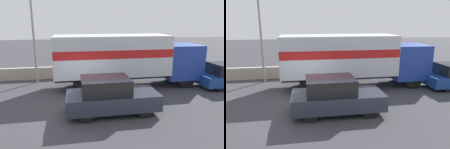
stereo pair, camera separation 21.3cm
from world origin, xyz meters
TOP-DOWN VIEW (x-y plane):
  - ground_plane at (0.00, 0.00)m, footprint 80.00×80.00m
  - stone_wall_backdrop at (0.00, 6.03)m, footprint 60.00×0.35m
  - street_lamp at (-2.97, 5.15)m, footprint 0.56×0.28m
  - box_truck at (2.55, 3.17)m, footprint 8.98×2.52m
  - car_hatchback at (1.00, -0.62)m, footprint 4.05×1.85m

SIDE VIEW (x-z plane):
  - ground_plane at x=0.00m, z-range 0.00..0.00m
  - stone_wall_backdrop at x=0.00m, z-range 0.00..0.84m
  - car_hatchback at x=1.00m, z-range -0.02..1.61m
  - box_truck at x=2.55m, z-range 0.28..3.49m
  - street_lamp at x=-2.97m, z-range 0.57..8.75m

